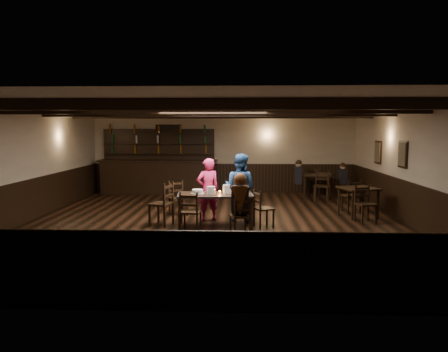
{
  "coord_description": "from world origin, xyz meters",
  "views": [
    {
      "loc": [
        0.63,
        -10.06,
        2.21
      ],
      "look_at": [
        0.21,
        0.2,
        1.1
      ],
      "focal_mm": 35.0,
      "sensor_mm": 36.0,
      "label": 1
    }
  ],
  "objects_px": {
    "man_blue": "(240,188)",
    "bar_counter": "(158,172)",
    "chair_near_left": "(190,209)",
    "cake": "(198,192)",
    "dining_table": "(215,197)",
    "chair_near_right": "(241,214)",
    "woman_pink": "(208,190)"
  },
  "relations": [
    {
      "from": "man_blue",
      "to": "bar_counter",
      "type": "height_order",
      "value": "bar_counter"
    },
    {
      "from": "chair_near_left",
      "to": "cake",
      "type": "height_order",
      "value": "chair_near_left"
    },
    {
      "from": "chair_near_left",
      "to": "dining_table",
      "type": "bearing_deg",
      "value": 53.25
    },
    {
      "from": "chair_near_left",
      "to": "man_blue",
      "type": "bearing_deg",
      "value": 50.66
    },
    {
      "from": "chair_near_right",
      "to": "woman_pink",
      "type": "relative_size",
      "value": 0.53
    },
    {
      "from": "woman_pink",
      "to": "bar_counter",
      "type": "height_order",
      "value": "bar_counter"
    },
    {
      "from": "chair_near_left",
      "to": "man_blue",
      "type": "distance_m",
      "value": 1.68
    },
    {
      "from": "chair_near_left",
      "to": "woman_pink",
      "type": "bearing_deg",
      "value": 77.66
    },
    {
      "from": "chair_near_right",
      "to": "bar_counter",
      "type": "height_order",
      "value": "bar_counter"
    },
    {
      "from": "dining_table",
      "to": "chair_near_left",
      "type": "bearing_deg",
      "value": -126.75
    },
    {
      "from": "chair_near_left",
      "to": "chair_near_right",
      "type": "distance_m",
      "value": 1.1
    },
    {
      "from": "chair_near_left",
      "to": "woman_pink",
      "type": "xyz_separation_m",
      "value": [
        0.29,
        1.31,
        0.23
      ]
    },
    {
      "from": "dining_table",
      "to": "cake",
      "type": "relative_size",
      "value": 5.72
    },
    {
      "from": "chair_near_left",
      "to": "man_blue",
      "type": "height_order",
      "value": "man_blue"
    },
    {
      "from": "cake",
      "to": "bar_counter",
      "type": "xyz_separation_m",
      "value": [
        -1.87,
        5.06,
        -0.07
      ]
    },
    {
      "from": "dining_table",
      "to": "bar_counter",
      "type": "height_order",
      "value": "bar_counter"
    },
    {
      "from": "dining_table",
      "to": "woman_pink",
      "type": "relative_size",
      "value": 1.16
    },
    {
      "from": "dining_table",
      "to": "chair_near_left",
      "type": "relative_size",
      "value": 1.96
    },
    {
      "from": "chair_near_right",
      "to": "bar_counter",
      "type": "bearing_deg",
      "value": 115.63
    },
    {
      "from": "chair_near_left",
      "to": "cake",
      "type": "bearing_deg",
      "value": 81.76
    },
    {
      "from": "man_blue",
      "to": "bar_counter",
      "type": "relative_size",
      "value": 0.4
    },
    {
      "from": "chair_near_right",
      "to": "bar_counter",
      "type": "relative_size",
      "value": 0.2
    },
    {
      "from": "dining_table",
      "to": "woman_pink",
      "type": "bearing_deg",
      "value": 108.2
    },
    {
      "from": "woman_pink",
      "to": "man_blue",
      "type": "height_order",
      "value": "man_blue"
    },
    {
      "from": "woman_pink",
      "to": "man_blue",
      "type": "xyz_separation_m",
      "value": [
        0.77,
        -0.02,
        0.06
      ]
    },
    {
      "from": "chair_near_left",
      "to": "bar_counter",
      "type": "distance_m",
      "value": 6.01
    },
    {
      "from": "woman_pink",
      "to": "chair_near_right",
      "type": "bearing_deg",
      "value": 94.85
    },
    {
      "from": "chair_near_right",
      "to": "bar_counter",
      "type": "distance_m",
      "value": 6.6
    },
    {
      "from": "man_blue",
      "to": "chair_near_left",
      "type": "bearing_deg",
      "value": 75.48
    },
    {
      "from": "cake",
      "to": "bar_counter",
      "type": "height_order",
      "value": "bar_counter"
    },
    {
      "from": "dining_table",
      "to": "cake",
      "type": "bearing_deg",
      "value": 177.42
    },
    {
      "from": "man_blue",
      "to": "woman_pink",
      "type": "bearing_deg",
      "value": 22.95
    }
  ]
}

